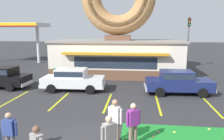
{
  "coord_description": "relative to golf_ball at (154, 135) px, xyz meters",
  "views": [
    {
      "loc": [
        1.96,
        -7.52,
        4.26
      ],
      "look_at": [
        0.52,
        5.0,
        2.0
      ],
      "focal_mm": 35.0,
      "sensor_mm": 36.0,
      "label": 1
    }
  ],
  "objects": [
    {
      "name": "parking_stripe_mid_right",
      "position": [
        0.53,
        4.04,
        -0.05
      ],
      "size": [
        0.12,
        3.6,
        0.01
      ],
      "primitive_type": "cube",
      "color": "yellow",
      "rests_on": "ground"
    },
    {
      "name": "pedestrian_blue_sweater_man",
      "position": [
        -1.6,
        -2.12,
        0.87
      ],
      "size": [
        0.47,
        0.43,
        1.66
      ],
      "color": "#474C66",
      "rests_on": "ground"
    },
    {
      "name": "mini_donut_mid_centre",
      "position": [
        2.42,
        0.84,
        -0.0
      ],
      "size": [
        0.13,
        0.13,
        0.04
      ],
      "primitive_type": "torus",
      "color": "#E5C666",
      "rests_on": "putting_mat"
    },
    {
      "name": "car_navy",
      "position": [
        2.04,
        6.47,
        0.82
      ],
      "size": [
        4.64,
        2.14,
        1.6
      ],
      "color": "navy",
      "rests_on": "ground"
    },
    {
      "name": "parking_stripe_left",
      "position": [
        -8.47,
        4.04,
        -0.05
      ],
      "size": [
        0.12,
        3.6,
        0.01
      ],
      "primitive_type": "cube",
      "color": "yellow",
      "rests_on": "ground"
    },
    {
      "name": "parking_stripe_right",
      "position": [
        3.53,
        4.04,
        -0.05
      ],
      "size": [
        0.12,
        3.6,
        0.01
      ],
      "primitive_type": "cube",
      "color": "yellow",
      "rests_on": "ground"
    },
    {
      "name": "mini_donut_far_left",
      "position": [
        0.2,
        0.29,
        -0.0
      ],
      "size": [
        0.13,
        0.13,
        0.04
      ],
      "primitive_type": "torus",
      "color": "#D8667F",
      "rests_on": "putting_mat"
    },
    {
      "name": "pedestrian_leather_jacket_man",
      "position": [
        -0.86,
        -0.83,
        0.87
      ],
      "size": [
        0.52,
        0.41,
        1.66
      ],
      "color": "#7F7056",
      "rests_on": "ground"
    },
    {
      "name": "putting_mat",
      "position": [
        0.89,
        0.33,
        -0.04
      ],
      "size": [
        4.48,
        1.53,
        0.03
      ],
      "primitive_type": "cube",
      "color": "#1E842D",
      "rests_on": "ground"
    },
    {
      "name": "car_black",
      "position": [
        -11.02,
        6.59,
        0.82
      ],
      "size": [
        4.61,
        2.09,
        1.6
      ],
      "color": "black",
      "rests_on": "ground"
    },
    {
      "name": "golf_ball",
      "position": [
        0.0,
        0.0,
        0.0
      ],
      "size": [
        0.04,
        0.04,
        0.04
      ],
      "primitive_type": "sphere",
      "color": "white",
      "rests_on": "putting_mat"
    },
    {
      "name": "mini_donut_near_right",
      "position": [
        0.87,
        0.38,
        -0.0
      ],
      "size": [
        0.13,
        0.13,
        0.04
      ],
      "primitive_type": "torus",
      "color": "#E5C666",
      "rests_on": "putting_mat"
    },
    {
      "name": "gas_station_canopy",
      "position": [
        -17.51,
        19.59,
        4.81
      ],
      "size": [
        9.0,
        4.46,
        5.3
      ],
      "color": "silver",
      "rests_on": "ground"
    },
    {
      "name": "parking_stripe_centre",
      "position": [
        -2.47,
        4.04,
        -0.05
      ],
      "size": [
        0.12,
        3.6,
        0.01
      ],
      "primitive_type": "cube",
      "color": "yellow",
      "rests_on": "ground"
    },
    {
      "name": "car_white",
      "position": [
        -5.35,
        6.49,
        0.82
      ],
      "size": [
        4.62,
        2.1,
        1.6
      ],
      "color": "silver",
      "rests_on": "ground"
    },
    {
      "name": "mini_donut_mid_right",
      "position": [
        -0.99,
        -0.27,
        -0.0
      ],
      "size": [
        0.13,
        0.13,
        0.04
      ],
      "primitive_type": "torus",
      "color": "#A5724C",
      "rests_on": "putting_mat"
    },
    {
      "name": "trash_bin",
      "position": [
        -7.83,
        9.83,
        0.45
      ],
      "size": [
        0.57,
        0.57,
        0.97
      ],
      "color": "#1E662D",
      "rests_on": "ground"
    },
    {
      "name": "donut_shop_building",
      "position": [
        -2.66,
        12.98,
        3.69
      ],
      "size": [
        12.3,
        6.75,
        10.96
      ],
      "color": "brown",
      "rests_on": "ground"
    },
    {
      "name": "pedestrian_beanie_man",
      "position": [
        -1.54,
        -0.77,
        0.93
      ],
      "size": [
        0.56,
        0.37,
        1.75
      ],
      "color": "#7F7056",
      "rests_on": "ground"
    },
    {
      "name": "pedestrian_crossing_woman",
      "position": [
        -5.02,
        -1.99,
        0.81
      ],
      "size": [
        0.59,
        0.27,
        1.57
      ],
      "color": "slate",
      "rests_on": "ground"
    },
    {
      "name": "traffic_light_pole",
      "position": [
        4.93,
        17.15,
        3.66
      ],
      "size": [
        0.28,
        0.47,
        5.8
      ],
      "color": "#595B60",
      "rests_on": "ground"
    },
    {
      "name": "parking_stripe_mid_left",
      "position": [
        -5.47,
        4.04,
        -0.05
      ],
      "size": [
        0.12,
        3.6,
        0.01
      ],
      "primitive_type": "cube",
      "color": "yellow",
      "rests_on": "ground"
    },
    {
      "name": "mini_donut_mid_left",
      "position": [
        -0.05,
        -0.12,
        -0.0
      ],
      "size": [
        0.13,
        0.13,
        0.04
      ],
      "primitive_type": "torus",
      "color": "brown",
      "rests_on": "putting_mat"
    },
    {
      "name": "mini_donut_far_centre",
      "position": [
        -1.0,
        0.27,
        -0.0
      ],
      "size": [
        0.13,
        0.13,
        0.04
      ],
      "primitive_type": "torus",
      "color": "#D8667F",
      "rests_on": "putting_mat"
    }
  ]
}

